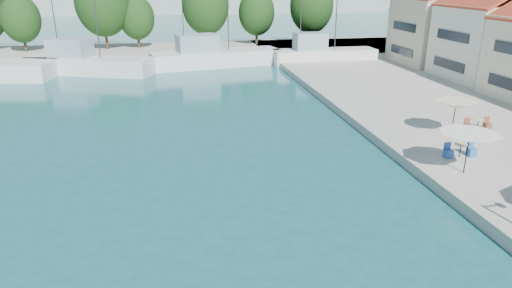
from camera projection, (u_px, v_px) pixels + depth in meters
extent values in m
cube|color=#A09D90|center=(160.00, 52.00, 63.25)|extent=(90.00, 16.00, 0.60)
cube|color=white|center=(489.00, 42.00, 44.19)|extent=(8.00, 8.50, 7.00)
cube|color=beige|center=(439.00, 30.00, 52.43)|extent=(8.60, 8.50, 7.50)
cube|color=silver|center=(90.00, 67.00, 50.32)|extent=(14.50, 8.54, 2.20)
cube|color=#859AA5|center=(70.00, 48.00, 49.98)|extent=(4.97, 4.17, 2.00)
cylinder|color=#2D2D2D|center=(96.00, 20.00, 48.33)|extent=(0.12, 0.12, 8.00)
cylinder|color=#2D2D2D|center=(56.00, 29.00, 49.55)|extent=(0.10, 0.10, 6.00)
cube|color=silver|center=(217.00, 60.00, 54.78)|extent=(15.87, 6.80, 2.20)
cube|color=#859AA5|center=(197.00, 43.00, 53.28)|extent=(5.11, 3.89, 2.00)
cylinder|color=#2D2D2D|center=(228.00, 16.00, 53.55)|extent=(0.12, 0.12, 8.00)
cylinder|color=#2D2D2D|center=(183.00, 26.00, 52.08)|extent=(0.10, 0.10, 6.00)
cube|color=silver|center=(324.00, 58.00, 56.03)|extent=(12.59, 3.33, 2.20)
cube|color=#859AA5|center=(310.00, 41.00, 54.99)|extent=(3.78, 2.53, 2.00)
cylinder|color=#2D2D2D|center=(336.00, 15.00, 54.50)|extent=(0.12, 0.12, 8.00)
cylinder|color=#2D2D2D|center=(301.00, 24.00, 54.09)|extent=(0.10, 0.10, 6.00)
cylinder|color=#3F2B19|center=(24.00, 39.00, 61.25)|extent=(0.36, 0.36, 3.29)
ellipsoid|color=#113712|center=(21.00, 19.00, 60.35)|extent=(5.00, 5.00, 6.26)
cylinder|color=#3F2B19|center=(106.00, 32.00, 63.06)|extent=(0.36, 0.36, 4.83)
ellipsoid|color=#113712|center=(102.00, 2.00, 61.74)|extent=(7.34, 7.34, 9.17)
cylinder|color=#3F2B19|center=(138.00, 36.00, 64.64)|extent=(0.36, 0.36, 3.21)
ellipsoid|color=#113712|center=(137.00, 18.00, 63.76)|extent=(4.88, 4.88, 6.10)
cylinder|color=#3F2B19|center=(207.00, 30.00, 66.42)|extent=(0.36, 0.36, 4.43)
ellipsoid|color=#113712|center=(206.00, 5.00, 65.21)|extent=(6.73, 6.73, 8.41)
cylinder|color=#3F2B19|center=(257.00, 32.00, 68.39)|extent=(0.36, 0.36, 3.52)
ellipsoid|color=#113712|center=(257.00, 13.00, 67.42)|extent=(5.35, 5.35, 6.69)
cylinder|color=#3F2B19|center=(311.00, 29.00, 68.80)|extent=(0.36, 0.36, 4.24)
ellipsoid|color=#113712|center=(312.00, 6.00, 67.64)|extent=(6.44, 6.44, 8.05)
cylinder|color=black|center=(467.00, 153.00, 22.93)|extent=(0.06, 0.06, 2.15)
cone|color=white|center=(469.00, 138.00, 22.65)|extent=(3.02, 3.02, 0.50)
cylinder|color=black|center=(454.00, 118.00, 28.51)|extent=(0.06, 0.06, 2.24)
cone|color=beige|center=(456.00, 105.00, 28.21)|extent=(2.64, 2.64, 0.50)
cylinder|color=black|center=(460.00, 151.00, 25.24)|extent=(0.06, 0.06, 0.74)
cylinder|color=beige|center=(461.00, 144.00, 25.12)|extent=(0.70, 0.70, 0.04)
cube|color=#2A59A9|center=(471.00, 152.00, 25.41)|extent=(0.42, 0.42, 0.46)
cube|color=#2A59A9|center=(448.00, 154.00, 25.18)|extent=(0.42, 0.42, 0.46)
cylinder|color=black|center=(478.00, 125.00, 29.69)|extent=(0.06, 0.06, 0.74)
cylinder|color=beige|center=(479.00, 119.00, 29.56)|extent=(0.70, 0.70, 0.04)
cube|color=brown|center=(487.00, 126.00, 29.85)|extent=(0.42, 0.42, 0.46)
cube|color=brown|center=(468.00, 127.00, 29.62)|extent=(0.42, 0.42, 0.46)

